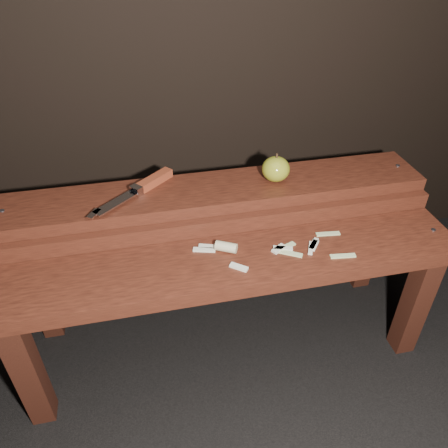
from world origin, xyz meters
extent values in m
plane|color=black|center=(0.00, 0.00, 0.00)|extent=(60.00, 60.00, 0.00)
cube|color=#34150D|center=(-0.54, -0.10, 0.19)|extent=(0.06, 0.06, 0.38)
cube|color=#34150D|center=(0.54, -0.10, 0.19)|extent=(0.06, 0.06, 0.38)
cube|color=#441B10|center=(0.00, -0.05, 0.40)|extent=(1.20, 0.20, 0.04)
cylinder|color=slate|center=(0.56, -0.05, 0.42)|extent=(0.01, 0.01, 0.00)
cube|color=#34150D|center=(-0.54, 0.20, 0.23)|extent=(0.06, 0.06, 0.46)
cube|color=#34150D|center=(0.54, 0.20, 0.23)|extent=(0.06, 0.06, 0.46)
cube|color=#441B10|center=(0.00, 0.07, 0.44)|extent=(1.20, 0.02, 0.05)
cube|color=#441B10|center=(0.00, 0.17, 0.48)|extent=(1.20, 0.18, 0.04)
cylinder|color=slate|center=(-0.56, 0.17, 0.50)|extent=(0.01, 0.01, 0.00)
cylinder|color=slate|center=(0.56, 0.17, 0.50)|extent=(0.01, 0.01, 0.00)
ellipsoid|color=olive|center=(0.17, 0.17, 0.54)|extent=(0.08, 0.08, 0.07)
cylinder|color=#382314|center=(0.17, 0.17, 0.58)|extent=(0.01, 0.01, 0.01)
cube|color=maroon|center=(-0.16, 0.22, 0.51)|extent=(0.11, 0.10, 0.02)
cube|color=silver|center=(-0.22, 0.18, 0.51)|extent=(0.04, 0.04, 0.03)
cube|color=silver|center=(-0.27, 0.13, 0.51)|extent=(0.12, 0.11, 0.00)
cube|color=silver|center=(-0.33, 0.09, 0.51)|extent=(0.04, 0.05, 0.00)
cube|color=beige|center=(0.22, -0.04, 0.42)|extent=(0.04, 0.04, 0.01)
cube|color=beige|center=(-0.05, 0.01, 0.42)|extent=(0.05, 0.03, 0.01)
cube|color=beige|center=(0.01, -0.09, 0.42)|extent=(0.05, 0.04, 0.01)
cube|color=beige|center=(0.12, -0.04, 0.42)|extent=(0.04, 0.04, 0.01)
cube|color=beige|center=(-0.07, 0.00, 0.42)|extent=(0.06, 0.03, 0.01)
cube|color=beige|center=(0.13, -0.04, 0.42)|extent=(0.05, 0.03, 0.01)
cube|color=beige|center=(0.20, -0.05, 0.42)|extent=(0.03, 0.05, 0.01)
cube|color=beige|center=(0.22, -0.04, 0.42)|extent=(0.04, 0.04, 0.01)
cylinder|color=#C9BB8C|center=(-0.01, -0.01, 0.43)|extent=(0.06, 0.05, 0.03)
cube|color=#BCC988|center=(0.27, -0.10, 0.42)|extent=(0.07, 0.02, 0.00)
cube|color=#BCC988|center=(0.14, -0.06, 0.42)|extent=(0.06, 0.04, 0.00)
cube|color=#BCC988|center=(0.14, -0.03, 0.42)|extent=(0.07, 0.04, 0.00)
cube|color=#BCC988|center=(0.27, -0.01, 0.42)|extent=(0.07, 0.02, 0.00)
camera|label=1|loc=(-0.20, -0.85, 1.14)|focal=35.00mm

